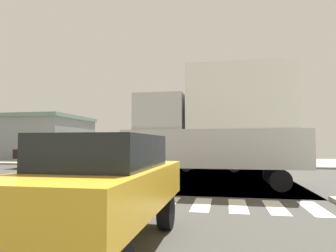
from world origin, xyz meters
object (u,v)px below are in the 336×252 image
street_lamp (258,122)px  sedan_queued_4 (105,182)px  sedan_crossing_3 (186,148)px  box_truck_middle_1 (219,123)px  traffic_signal_mast (256,108)px  sedan_outer_5 (210,153)px  sedan_farside_2 (179,148)px  bank_building (30,138)px  sedan_nearside_1 (48,152)px  suv_trailing_1 (138,147)px

street_lamp → sedan_queued_4: 33.03m
sedan_crossing_3 → box_truck_middle_1: (5.67, -33.99, 1.45)m
box_truck_middle_1 → traffic_signal_mast: bearing=-12.9°
street_lamp → box_truck_middle_1: size_ratio=0.98×
box_truck_middle_1 → sedan_outer_5: size_ratio=1.67×
sedan_farside_2 → box_truck_middle_1: bearing=102.1°
traffic_signal_mast → sedan_farside_2: bearing=118.4°
box_truck_middle_1 → sedan_queued_4: bearing=168.1°
bank_building → sedan_crossing_3: 22.30m
sedan_nearside_1 → suv_trailing_1: bearing=162.5°
bank_building → sedan_queued_4: 33.19m
box_truck_middle_1 → sedan_crossing_3: bearing=9.5°
bank_building → sedan_outer_5: bearing=-28.8°
sedan_queued_4 → suv_trailing_1: size_ratio=0.93×
sedan_nearside_1 → sedan_outer_5: 11.39m
sedan_crossing_3 → suv_trailing_1: suv_trailing_1 is taller
sedan_queued_4 → box_truck_middle_1: 8.19m
sedan_queued_4 → box_truck_middle_1: size_ratio=0.60×
sedan_farside_2 → sedan_crossing_3: 7.52m
suv_trailing_1 → sedan_queued_4: bearing=105.2°
sedan_nearside_1 → sedan_outer_5: same height
bank_building → sedan_farside_2: 17.94m
sedan_farside_2 → sedan_outer_5: same height
sedan_crossing_3 → sedan_outer_5: same height
traffic_signal_mast → sedan_nearside_1: (-14.65, -4.22, -3.32)m
sedan_crossing_3 → suv_trailing_1: size_ratio=0.93×
sedan_crossing_3 → suv_trailing_1: 16.44m
sedan_farside_2 → suv_trailing_1: suv_trailing_1 is taller
street_lamp → suv_trailing_1: 14.66m
street_lamp → sedan_crossing_3: size_ratio=1.64×
sedan_queued_4 → bank_building: bearing=127.2°
sedan_nearside_1 → box_truck_middle_1: 14.03m
street_lamp → sedan_queued_4: size_ratio=1.64×
bank_building → box_truck_middle_1: box_truck_middle_1 is taller
traffic_signal_mast → sedan_queued_4: 19.85m
sedan_nearside_1 → traffic_signal_mast: bearing=106.1°
sedan_outer_5 → sedan_queued_4: bearing=-3.8°
sedan_queued_4 → sedan_outer_5: bearing=86.2°
street_lamp → sedan_queued_4: (-5.74, -32.37, -3.17)m
sedan_nearside_1 → box_truck_middle_1: bearing=59.9°
street_lamp → sedan_queued_4: bearing=-100.0°
traffic_signal_mast → bank_building: (-24.27, 7.32, -2.02)m
bank_building → sedan_farside_2: bearing=26.3°
street_lamp → box_truck_middle_1: 24.88m
sedan_nearside_1 → sedan_outer_5: (11.39, 0.00, 0.00)m
traffic_signal_mast → sedan_farside_2: 17.65m
street_lamp → sedan_crossing_3: bearing=135.7°
sedan_crossing_3 → sedan_queued_4: 42.06m
sedan_outer_5 → bank_building: bearing=-118.8°
bank_building → sedan_outer_5: 24.01m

